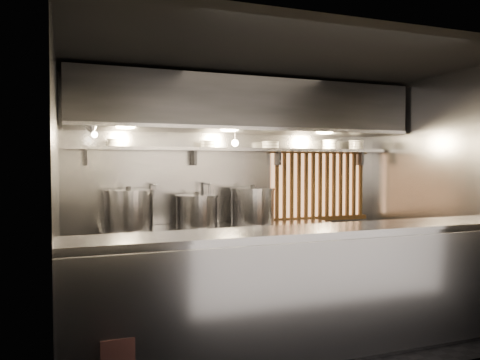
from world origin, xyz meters
TOP-DOWN VIEW (x-y plane):
  - floor at (0.00, 0.00)m, footprint 4.50×4.50m
  - ceiling at (0.00, 0.00)m, footprint 4.50×4.50m
  - wall_back at (0.00, 1.50)m, footprint 4.50×0.00m
  - wall_left at (-2.25, 0.00)m, footprint 0.00×3.00m
  - wall_right at (2.25, 0.00)m, footprint 0.00×3.00m
  - serving_counter at (0.00, -0.96)m, footprint 4.50×0.56m
  - cooking_bench at (-0.30, 1.13)m, footprint 3.00×0.70m
  - bowl_shelf at (0.00, 1.32)m, footprint 4.40×0.34m
  - exhaust_hood at (0.00, 1.10)m, footprint 4.40×0.81m
  - wood_screen at (1.30, 1.45)m, footprint 1.56×0.09m
  - faucet_left at (-1.15, 1.37)m, footprint 0.04×0.30m
  - faucet_right at (-0.45, 1.37)m, footprint 0.04×0.30m
  - heat_lamp at (-1.90, 0.85)m, footprint 0.25×0.35m
  - pendant_bulb at (-0.10, 1.20)m, footprint 0.09×0.09m
  - stock_pot_left at (-1.47, 1.16)m, footprint 0.74×0.74m
  - stock_pot_mid at (-0.63, 1.14)m, footprint 0.56×0.56m
  - stock_pot_right at (0.13, 1.17)m, footprint 0.79×0.79m
  - bowl_stack_0 at (-1.60, 1.32)m, footprint 0.21×0.21m
  - bowl_stack_1 at (-0.44, 1.32)m, footprint 0.20×0.20m
  - bowl_stack_2 at (0.46, 1.32)m, footprint 0.24×0.24m
  - bowl_stack_3 at (1.38, 1.32)m, footprint 0.20×0.20m
  - bowl_stack_4 at (1.84, 1.32)m, footprint 0.22×0.22m

SIDE VIEW (x-z plane):
  - floor at x=0.00m, z-range 0.00..0.00m
  - cooking_bench at x=-0.30m, z-range 0.00..0.90m
  - serving_counter at x=0.00m, z-range 0.00..1.13m
  - stock_pot_mid at x=-0.63m, z-range 0.88..1.32m
  - stock_pot_right at x=0.13m, z-range 0.88..1.40m
  - stock_pot_left at x=-1.47m, z-range 0.88..1.40m
  - faucet_left at x=-1.15m, z-range 1.06..1.56m
  - faucet_right at x=-0.45m, z-range 1.06..1.56m
  - wood_screen at x=1.30m, z-range 0.86..1.90m
  - wall_back at x=0.00m, z-range -0.85..3.65m
  - wall_left at x=-2.25m, z-range -0.10..2.90m
  - wall_right at x=2.25m, z-range -0.10..2.90m
  - bowl_shelf at x=0.00m, z-range 1.86..1.90m
  - bowl_stack_2 at x=0.46m, z-range 1.90..1.99m
  - bowl_stack_0 at x=-1.60m, z-range 1.90..1.99m
  - bowl_stack_1 at x=-0.44m, z-range 1.90..1.99m
  - pendant_bulb at x=-0.10m, z-range 1.87..2.05m
  - bowl_stack_4 at x=1.84m, z-range 1.90..2.03m
  - bowl_stack_3 at x=1.38m, z-range 1.90..2.03m
  - heat_lamp at x=-1.90m, z-range 1.97..2.17m
  - exhaust_hood at x=0.00m, z-range 2.10..2.75m
  - ceiling at x=0.00m, z-range 2.80..2.80m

